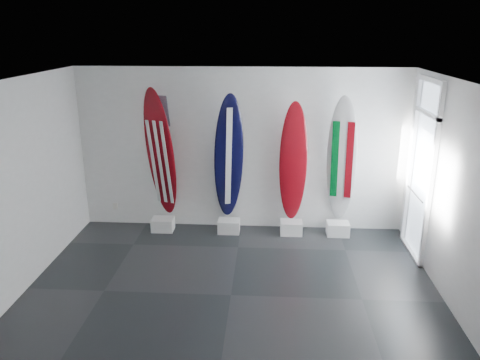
# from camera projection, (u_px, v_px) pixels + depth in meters

# --- Properties ---
(floor) EXTENTS (6.00, 6.00, 0.00)m
(floor) POSITION_uv_depth(u_px,v_px,m) (231.00, 295.00, 6.73)
(floor) COLOR black
(floor) RESTS_ON ground
(ceiling) EXTENTS (6.00, 6.00, 0.00)m
(ceiling) POSITION_uv_depth(u_px,v_px,m) (230.00, 83.00, 5.80)
(ceiling) COLOR white
(ceiling) RESTS_ON wall_back
(wall_back) EXTENTS (6.00, 0.00, 6.00)m
(wall_back) POSITION_uv_depth(u_px,v_px,m) (241.00, 150.00, 8.64)
(wall_back) COLOR white
(wall_back) RESTS_ON ground
(wall_front) EXTENTS (6.00, 0.00, 6.00)m
(wall_front) POSITION_uv_depth(u_px,v_px,m) (206.00, 300.00, 3.89)
(wall_front) COLOR white
(wall_front) RESTS_ON ground
(wall_left) EXTENTS (0.00, 5.00, 5.00)m
(wall_left) POSITION_uv_depth(u_px,v_px,m) (12.00, 192.00, 6.44)
(wall_left) COLOR white
(wall_left) RESTS_ON ground
(wall_right) EXTENTS (0.00, 5.00, 5.00)m
(wall_right) POSITION_uv_depth(u_px,v_px,m) (461.00, 202.00, 6.09)
(wall_right) COLOR white
(wall_right) RESTS_ON ground
(display_block_usa) EXTENTS (0.40, 0.30, 0.24)m
(display_block_usa) POSITION_uv_depth(u_px,v_px,m) (163.00, 224.00, 8.84)
(display_block_usa) COLOR white
(display_block_usa) RESTS_ON floor
(surfboard_usa) EXTENTS (0.69, 0.64, 2.46)m
(surfboard_usa) POSITION_uv_depth(u_px,v_px,m) (160.00, 154.00, 8.52)
(surfboard_usa) COLOR maroon
(surfboard_usa) RESTS_ON display_block_usa
(display_block_navy) EXTENTS (0.40, 0.30, 0.24)m
(display_block_navy) POSITION_uv_depth(u_px,v_px,m) (229.00, 226.00, 8.77)
(display_block_navy) COLOR white
(display_block_navy) RESTS_ON floor
(surfboard_navy) EXTENTS (0.63, 0.53, 2.36)m
(surfboard_navy) POSITION_uv_depth(u_px,v_px,m) (229.00, 158.00, 8.47)
(surfboard_navy) COLOR black
(surfboard_navy) RESTS_ON display_block_navy
(display_block_swiss) EXTENTS (0.40, 0.30, 0.24)m
(display_block_swiss) POSITION_uv_depth(u_px,v_px,m) (291.00, 228.00, 8.70)
(display_block_swiss) COLOR white
(display_block_swiss) RESTS_ON floor
(surfboard_swiss) EXTENTS (0.51, 0.18, 2.22)m
(surfboard_swiss) POSITION_uv_depth(u_px,v_px,m) (293.00, 162.00, 8.42)
(surfboard_swiss) COLOR maroon
(surfboard_swiss) RESTS_ON display_block_swiss
(display_block_italy) EXTENTS (0.40, 0.30, 0.24)m
(display_block_italy) POSITION_uv_depth(u_px,v_px,m) (338.00, 229.00, 8.65)
(display_block_italy) COLOR white
(display_block_italy) RESTS_ON floor
(surfboard_italy) EXTENTS (0.60, 0.47, 2.34)m
(surfboard_italy) POSITION_uv_depth(u_px,v_px,m) (342.00, 160.00, 8.35)
(surfboard_italy) COLOR silver
(surfboard_italy) RESTS_ON display_block_italy
(wall_outlet) EXTENTS (0.09, 0.02, 0.13)m
(wall_outlet) POSITION_uv_depth(u_px,v_px,m) (115.00, 206.00, 9.12)
(wall_outlet) COLOR silver
(wall_outlet) RESTS_ON wall_back
(glass_door) EXTENTS (0.12, 1.16, 2.85)m
(glass_door) POSITION_uv_depth(u_px,v_px,m) (421.00, 172.00, 7.58)
(glass_door) COLOR white
(glass_door) RESTS_ON floor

